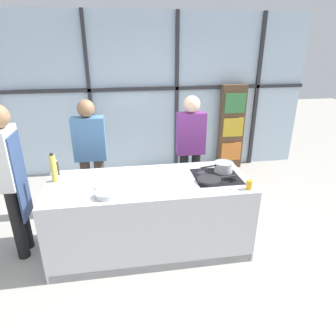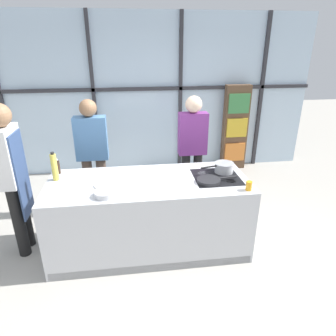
# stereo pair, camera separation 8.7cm
# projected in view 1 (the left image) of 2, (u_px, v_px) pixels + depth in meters

# --- Properties ---
(ground_plane) EXTENTS (18.00, 18.00, 0.00)m
(ground_plane) POSITION_uv_depth(u_px,v_px,m) (150.00, 246.00, 3.68)
(ground_plane) COLOR #ADA89E
(back_window_wall) EXTENTS (6.40, 0.10, 2.80)m
(back_window_wall) POSITION_uv_depth(u_px,v_px,m) (134.00, 97.00, 5.35)
(back_window_wall) COLOR silver
(back_window_wall) RESTS_ON ground_plane
(bookshelf) EXTENTS (0.46, 0.19, 1.60)m
(bookshelf) POSITION_uv_depth(u_px,v_px,m) (231.00, 128.00, 5.69)
(bookshelf) COLOR brown
(bookshelf) RESTS_ON ground_plane
(demo_island) EXTENTS (2.24, 0.93, 0.88)m
(demo_island) POSITION_uv_depth(u_px,v_px,m) (150.00, 215.00, 3.50)
(demo_island) COLOR silver
(demo_island) RESTS_ON ground_plane
(chef) EXTENTS (0.25, 0.41, 1.76)m
(chef) POSITION_uv_depth(u_px,v_px,m) (10.00, 174.00, 3.19)
(chef) COLOR black
(chef) RESTS_ON ground_plane
(spectator_far_left) EXTENTS (0.43, 0.23, 1.63)m
(spectator_far_left) POSITION_uv_depth(u_px,v_px,m) (90.00, 152.00, 4.08)
(spectator_far_left) COLOR #47382D
(spectator_far_left) RESTS_ON ground_plane
(spectator_center_left) EXTENTS (0.40, 0.23, 1.65)m
(spectator_center_left) POSITION_uv_depth(u_px,v_px,m) (191.00, 145.00, 4.28)
(spectator_center_left) COLOR black
(spectator_center_left) RESTS_ON ground_plane
(frying_pan) EXTENTS (0.47, 0.26, 0.04)m
(frying_pan) POSITION_uv_depth(u_px,v_px,m) (210.00, 180.00, 3.31)
(frying_pan) COLOR #232326
(frying_pan) RESTS_ON demo_island
(saucepan) EXTENTS (0.41, 0.23, 0.12)m
(saucepan) POSITION_uv_depth(u_px,v_px,m) (223.00, 167.00, 3.55)
(saucepan) COLOR silver
(saucepan) RESTS_ON demo_island
(white_plate) EXTENTS (0.23, 0.23, 0.01)m
(white_plate) POSITION_uv_depth(u_px,v_px,m) (105.00, 186.00, 3.20)
(white_plate) COLOR white
(white_plate) RESTS_ON demo_island
(mixing_bowl) EXTENTS (0.21, 0.21, 0.06)m
(mixing_bowl) POSITION_uv_depth(u_px,v_px,m) (106.00, 194.00, 2.98)
(mixing_bowl) COLOR silver
(mixing_bowl) RESTS_ON demo_island
(oil_bottle) EXTENTS (0.07, 0.07, 0.33)m
(oil_bottle) POSITION_uv_depth(u_px,v_px,m) (54.00, 168.00, 3.27)
(oil_bottle) COLOR #E0CC4C
(oil_bottle) RESTS_ON demo_island
(pepper_grinder) EXTENTS (0.05, 0.05, 0.18)m
(pepper_grinder) POSITION_uv_depth(u_px,v_px,m) (57.00, 168.00, 3.46)
(pepper_grinder) COLOR #332319
(pepper_grinder) RESTS_ON demo_island
(juice_glass_near) EXTENTS (0.06, 0.06, 0.10)m
(juice_glass_near) POSITION_uv_depth(u_px,v_px,m) (249.00, 185.00, 3.13)
(juice_glass_near) COLOR orange
(juice_glass_near) RESTS_ON demo_island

